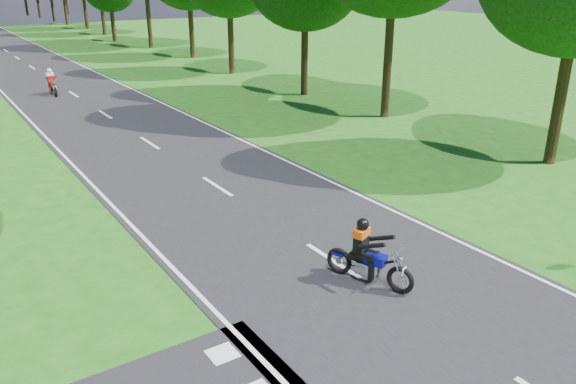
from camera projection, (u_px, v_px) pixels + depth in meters
ground at (391, 299)px, 11.74m from camera, size 160.00×160.00×0.00m
main_road at (6, 51)px, 50.59m from camera, size 7.00×140.00×0.02m
road_markings at (7, 53)px, 49.05m from camera, size 7.40×140.00×0.01m
rider_near_blue at (370, 252)px, 12.06m from camera, size 1.20×1.88×1.49m
rider_far_red at (52, 82)px, 31.51m from camera, size 0.64×1.78×1.46m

